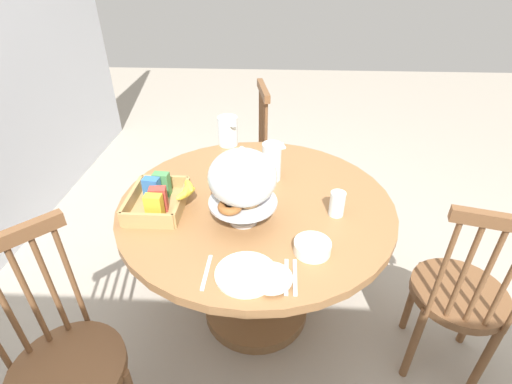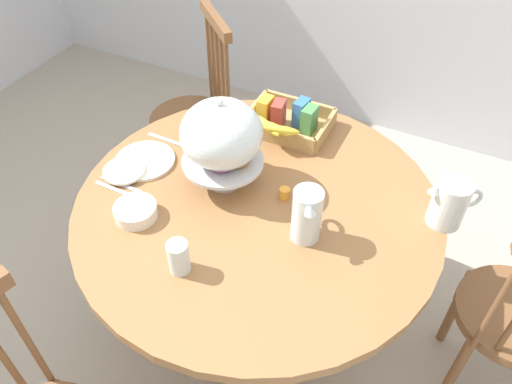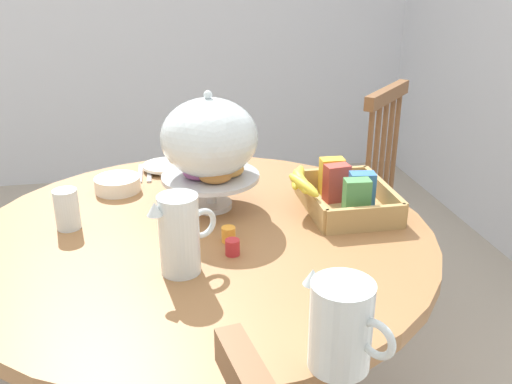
# 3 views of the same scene
# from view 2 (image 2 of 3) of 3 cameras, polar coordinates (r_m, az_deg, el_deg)

# --- Properties ---
(ground_plane) EXTENTS (10.00, 10.00, 0.00)m
(ground_plane) POSITION_cam_2_polar(r_m,az_deg,el_deg) (2.22, -2.02, -17.86)
(ground_plane) COLOR #A89E8E
(dining_table) EXTENTS (1.24, 1.24, 0.74)m
(dining_table) POSITION_cam_2_polar(r_m,az_deg,el_deg) (1.87, 0.00, -5.64)
(dining_table) COLOR olive
(dining_table) RESTS_ON ground_plane
(windsor_chair_by_cabinet) EXTENTS (0.47, 0.47, 0.97)m
(windsor_chair_by_cabinet) POSITION_cam_2_polar(r_m,az_deg,el_deg) (2.58, -6.85, 8.05)
(windsor_chair_by_cabinet) COLOR brown
(windsor_chair_by_cabinet) RESTS_ON ground_plane
(pastry_stand_with_dome) EXTENTS (0.28, 0.28, 0.34)m
(pastry_stand_with_dome) POSITION_cam_2_polar(r_m,az_deg,el_deg) (1.67, -3.87, 6.15)
(pastry_stand_with_dome) COLOR silver
(pastry_stand_with_dome) RESTS_ON dining_table
(orange_juice_pitcher) EXTENTS (0.17, 0.13, 0.17)m
(orange_juice_pitcher) POSITION_cam_2_polar(r_m,az_deg,el_deg) (1.71, 20.78, -1.30)
(orange_juice_pitcher) COLOR silver
(orange_juice_pitcher) RESTS_ON dining_table
(milk_pitcher) EXTENTS (0.10, 0.17, 0.19)m
(milk_pitcher) POSITION_cam_2_polar(r_m,az_deg,el_deg) (1.56, 5.67, -2.76)
(milk_pitcher) COLOR silver
(milk_pitcher) RESTS_ON dining_table
(cereal_basket) EXTENTS (0.32, 0.30, 0.12)m
(cereal_basket) POSITION_cam_2_polar(r_m,az_deg,el_deg) (1.99, 3.53, 7.98)
(cereal_basket) COLOR tan
(cereal_basket) RESTS_ON dining_table
(china_plate_large) EXTENTS (0.22, 0.22, 0.01)m
(china_plate_large) POSITION_cam_2_polar(r_m,az_deg,el_deg) (1.91, -12.34, 3.45)
(china_plate_large) COLOR white
(china_plate_large) RESTS_ON dining_table
(china_plate_small) EXTENTS (0.15, 0.15, 0.01)m
(china_plate_small) POSITION_cam_2_polar(r_m,az_deg,el_deg) (1.87, -14.53, 2.36)
(china_plate_small) COLOR white
(china_plate_small) RESTS_ON china_plate_large
(cereal_bowl) EXTENTS (0.14, 0.14, 0.04)m
(cereal_bowl) POSITION_cam_2_polar(r_m,az_deg,el_deg) (1.70, -13.32, -2.12)
(cereal_bowl) COLOR white
(cereal_bowl) RESTS_ON dining_table
(drinking_glass) EXTENTS (0.06, 0.06, 0.11)m
(drinking_glass) POSITION_cam_2_polar(r_m,az_deg,el_deg) (1.51, -8.65, -7.20)
(drinking_glass) COLOR silver
(drinking_glass) RESTS_ON dining_table
(jam_jar_strawberry) EXTENTS (0.04, 0.04, 0.04)m
(jam_jar_strawberry) POSITION_cam_2_polar(r_m,az_deg,el_deg) (1.70, 5.36, -0.87)
(jam_jar_strawberry) COLOR #B7282D
(jam_jar_strawberry) RESTS_ON dining_table
(jam_jar_apricot) EXTENTS (0.04, 0.04, 0.04)m
(jam_jar_apricot) POSITION_cam_2_polar(r_m,az_deg,el_deg) (1.72, 3.21, -0.15)
(jam_jar_apricot) COLOR orange
(jam_jar_apricot) RESTS_ON dining_table
(table_knife) EXTENTS (0.17, 0.02, 0.01)m
(table_knife) POSITION_cam_2_polar(r_m,az_deg,el_deg) (1.84, -14.88, 0.81)
(table_knife) COLOR silver
(table_knife) RESTS_ON dining_table
(dinner_fork) EXTENTS (0.17, 0.02, 0.01)m
(dinner_fork) POSITION_cam_2_polar(r_m,az_deg,el_deg) (1.82, -15.45, 0.24)
(dinner_fork) COLOR silver
(dinner_fork) RESTS_ON dining_table
(soup_spoon) EXTENTS (0.17, 0.02, 0.01)m
(soup_spoon) POSITION_cam_2_polar(r_m,az_deg,el_deg) (1.99, -9.96, 5.74)
(soup_spoon) COLOR silver
(soup_spoon) RESTS_ON dining_table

